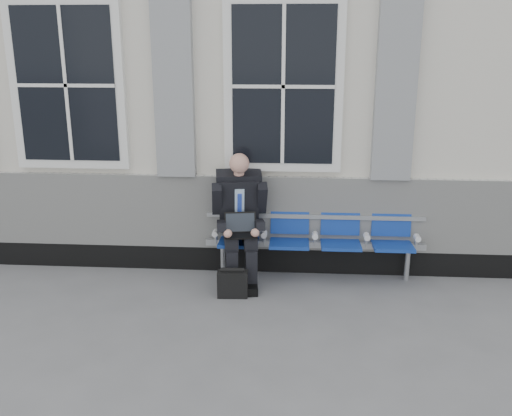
{
  "coord_description": "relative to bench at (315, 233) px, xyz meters",
  "views": [
    {
      "loc": [
        0.51,
        -5.1,
        2.74
      ],
      "look_at": [
        0.08,
        0.9,
        0.97
      ],
      "focal_mm": 40.0,
      "sensor_mm": 36.0,
      "label": 1
    }
  ],
  "objects": [
    {
      "name": "ground",
      "position": [
        -0.75,
        -1.32,
        -0.55
      ],
      "size": [
        70.0,
        70.0,
        0.0
      ],
      "primitive_type": "plane",
      "color": "slate",
      "rests_on": "ground"
    },
    {
      "name": "station_building",
      "position": [
        -0.77,
        2.15,
        1.67
      ],
      "size": [
        14.4,
        4.4,
        4.49
      ],
      "color": "silver",
      "rests_on": "ground"
    },
    {
      "name": "bench",
      "position": [
        0.0,
        0.0,
        0.0
      ],
      "size": [
        2.6,
        0.47,
        0.91
      ],
      "color": "#9EA0A3",
      "rests_on": "ground"
    },
    {
      "name": "businessman",
      "position": [
        -0.88,
        -0.14,
        0.26
      ],
      "size": [
        0.67,
        0.9,
        1.53
      ],
      "color": "black",
      "rests_on": "ground"
    },
    {
      "name": "briefcase",
      "position": [
        -0.92,
        -0.64,
        -0.39
      ],
      "size": [
        0.34,
        0.16,
        0.34
      ],
      "color": "black",
      "rests_on": "ground"
    }
  ]
}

